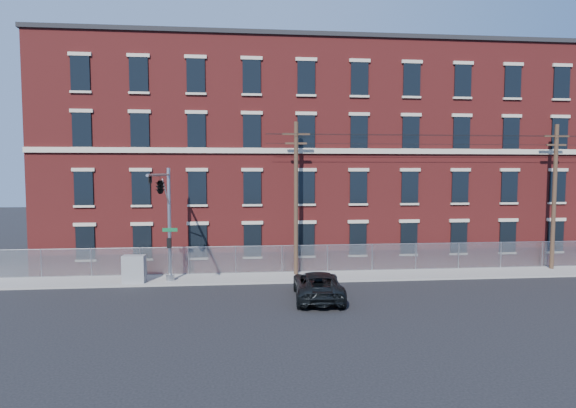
# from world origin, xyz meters

# --- Properties ---
(ground) EXTENTS (140.00, 140.00, 0.00)m
(ground) POSITION_xyz_m (0.00, 0.00, 0.00)
(ground) COLOR black
(ground) RESTS_ON ground
(sidewalk) EXTENTS (65.00, 3.00, 0.12)m
(sidewalk) POSITION_xyz_m (12.00, 5.00, 0.06)
(sidewalk) COLOR gray
(sidewalk) RESTS_ON ground
(mill_building) EXTENTS (55.30, 14.32, 16.30)m
(mill_building) POSITION_xyz_m (12.00, 13.93, 8.15)
(mill_building) COLOR maroon
(mill_building) RESTS_ON ground
(chain_link_fence) EXTENTS (59.06, 0.06, 1.85)m
(chain_link_fence) POSITION_xyz_m (12.00, 6.30, 1.06)
(chain_link_fence) COLOR #A5A8AD
(chain_link_fence) RESTS_ON ground
(traffic_signal_mast) EXTENTS (0.90, 6.75, 7.00)m
(traffic_signal_mast) POSITION_xyz_m (-6.00, 2.18, 5.39)
(traffic_signal_mast) COLOR #9EA0A5
(traffic_signal_mast) RESTS_ON ground
(utility_pole_near) EXTENTS (1.80, 0.28, 10.00)m
(utility_pole_near) POSITION_xyz_m (2.00, 5.60, 5.34)
(utility_pole_near) COLOR #463223
(utility_pole_near) RESTS_ON ground
(utility_pole_mid) EXTENTS (1.80, 0.28, 10.00)m
(utility_pole_mid) POSITION_xyz_m (20.00, 5.60, 5.34)
(utility_pole_mid) COLOR #463223
(utility_pole_mid) RESTS_ON ground
(overhead_wires) EXTENTS (40.00, 0.62, 0.62)m
(overhead_wires) POSITION_xyz_m (20.00, 5.60, 9.12)
(overhead_wires) COLOR black
(overhead_wires) RESTS_ON ground
(pickup_truck) EXTENTS (2.84, 5.55, 1.50)m
(pickup_truck) POSITION_xyz_m (2.54, -0.09, 0.75)
(pickup_truck) COLOR black
(pickup_truck) RESTS_ON ground
(utility_cabinet) EXTENTS (1.38, 0.75, 1.68)m
(utility_cabinet) POSITION_xyz_m (-8.12, 4.20, 0.96)
(utility_cabinet) COLOR gray
(utility_cabinet) RESTS_ON sidewalk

